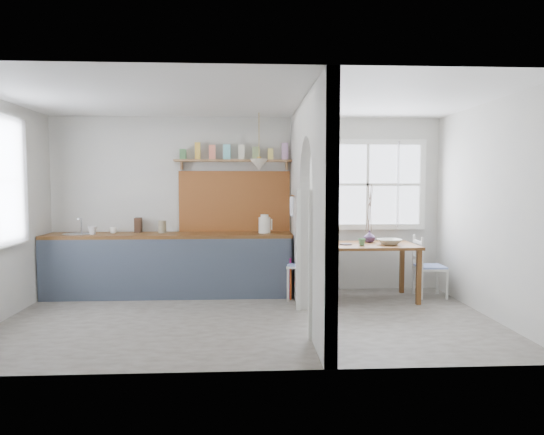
{
  "coord_description": "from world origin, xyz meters",
  "views": [
    {
      "loc": [
        -0.03,
        -5.67,
        1.61
      ],
      "look_at": [
        0.29,
        0.42,
        1.19
      ],
      "focal_mm": 32.0,
      "sensor_mm": 36.0,
      "label": 1
    }
  ],
  "objects_px": {
    "dining_table": "(371,272)",
    "chair_left": "(305,264)",
    "chair_right": "(430,266)",
    "vase": "(369,237)",
    "kettle": "(264,224)"
  },
  "relations": [
    {
      "from": "dining_table",
      "to": "chair_left",
      "type": "relative_size",
      "value": 1.25
    },
    {
      "from": "dining_table",
      "to": "chair_right",
      "type": "bearing_deg",
      "value": 5.6
    },
    {
      "from": "chair_left",
      "to": "vase",
      "type": "distance_m",
      "value": 1.02
    },
    {
      "from": "dining_table",
      "to": "chair_left",
      "type": "height_order",
      "value": "chair_left"
    },
    {
      "from": "dining_table",
      "to": "kettle",
      "type": "distance_m",
      "value": 1.65
    },
    {
      "from": "kettle",
      "to": "dining_table",
      "type": "bearing_deg",
      "value": -16.47
    },
    {
      "from": "chair_right",
      "to": "vase",
      "type": "height_order",
      "value": "vase"
    },
    {
      "from": "dining_table",
      "to": "vase",
      "type": "height_order",
      "value": "vase"
    },
    {
      "from": "chair_right",
      "to": "vase",
      "type": "distance_m",
      "value": 0.96
    },
    {
      "from": "kettle",
      "to": "vase",
      "type": "height_order",
      "value": "kettle"
    },
    {
      "from": "dining_table",
      "to": "chair_left",
      "type": "bearing_deg",
      "value": 176.94
    },
    {
      "from": "chair_left",
      "to": "vase",
      "type": "xyz_separation_m",
      "value": [
        0.94,
        0.14,
        0.36
      ]
    },
    {
      "from": "dining_table",
      "to": "chair_left",
      "type": "distance_m",
      "value": 0.92
    },
    {
      "from": "vase",
      "to": "kettle",
      "type": "bearing_deg",
      "value": 173.69
    },
    {
      "from": "kettle",
      "to": "vase",
      "type": "bearing_deg",
      "value": -9.18
    }
  ]
}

